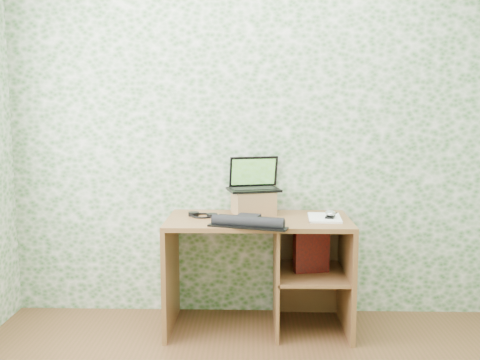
{
  "coord_description": "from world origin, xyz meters",
  "views": [
    {
      "loc": [
        -0.03,
        -2.0,
        1.47
      ],
      "look_at": [
        -0.12,
        1.39,
        1.01
      ],
      "focal_mm": 40.0,
      "sensor_mm": 36.0,
      "label": 1
    }
  ],
  "objects_px": {
    "laptop": "(254,182)",
    "riser": "(253,202)",
    "keyboard": "(248,222)",
    "desk": "(270,257)",
    "notepad": "(324,218)"
  },
  "relations": [
    {
      "from": "riser",
      "to": "notepad",
      "type": "distance_m",
      "value": 0.49
    },
    {
      "from": "desk",
      "to": "notepad",
      "type": "bearing_deg",
      "value": -5.09
    },
    {
      "from": "desk",
      "to": "riser",
      "type": "relative_size",
      "value": 4.47
    },
    {
      "from": "keyboard",
      "to": "notepad",
      "type": "distance_m",
      "value": 0.54
    },
    {
      "from": "desk",
      "to": "laptop",
      "type": "height_order",
      "value": "laptop"
    },
    {
      "from": "desk",
      "to": "keyboard",
      "type": "bearing_deg",
      "value": -121.24
    },
    {
      "from": "keyboard",
      "to": "laptop",
      "type": "bearing_deg",
      "value": 101.03
    },
    {
      "from": "riser",
      "to": "notepad",
      "type": "bearing_deg",
      "value": -17.55
    },
    {
      "from": "keyboard",
      "to": "desk",
      "type": "bearing_deg",
      "value": 74.77
    },
    {
      "from": "riser",
      "to": "keyboard",
      "type": "xyz_separation_m",
      "value": [
        -0.03,
        -0.35,
        -0.06
      ]
    },
    {
      "from": "laptop",
      "to": "notepad",
      "type": "bearing_deg",
      "value": -36.39
    },
    {
      "from": "desk",
      "to": "notepad",
      "type": "distance_m",
      "value": 0.45
    },
    {
      "from": "desk",
      "to": "laptop",
      "type": "relative_size",
      "value": 3.09
    },
    {
      "from": "laptop",
      "to": "riser",
      "type": "bearing_deg",
      "value": -104.84
    },
    {
      "from": "keyboard",
      "to": "notepad",
      "type": "bearing_deg",
      "value": 38.61
    }
  ]
}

